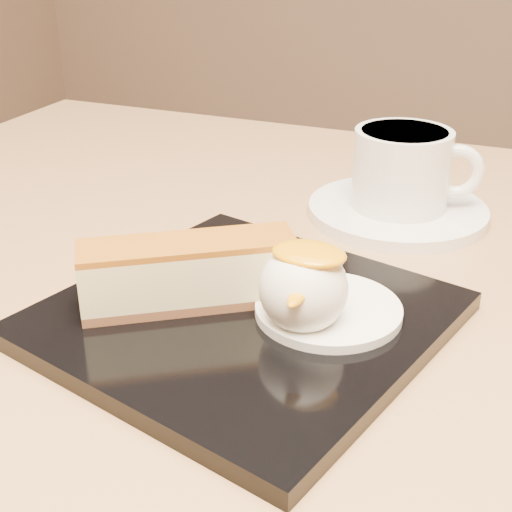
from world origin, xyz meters
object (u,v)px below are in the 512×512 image
at_px(table, 203,450).
at_px(dessert_plate, 244,318).
at_px(coffee_cup, 404,167).
at_px(saucer, 397,211).
at_px(ice_cream_scoop, 303,288).
at_px(cheesecake, 188,273).

height_order(table, dessert_plate, dessert_plate).
distance_m(dessert_plate, coffee_cup, 0.22).
relative_size(saucer, coffee_cup, 1.41).
bearing_deg(coffee_cup, saucer, 180.00).
bearing_deg(saucer, ice_cream_scoop, -92.86).
distance_m(table, coffee_cup, 0.28).
relative_size(table, dessert_plate, 3.64).
bearing_deg(dessert_plate, ice_cream_scoop, -7.13).
distance_m(table, ice_cream_scoop, 0.22).
relative_size(dessert_plate, cheesecake, 1.70).
bearing_deg(table, ice_cream_scoop, -26.94).
xyz_separation_m(dessert_plate, ice_cream_scoop, (0.04, -0.00, 0.03)).
relative_size(table, coffee_cup, 7.55).
bearing_deg(coffee_cup, ice_cream_scoop, -107.10).
height_order(saucer, coffee_cup, coffee_cup).
relative_size(table, ice_cream_scoop, 15.31).
height_order(table, cheesecake, cheesecake).
xyz_separation_m(table, coffee_cup, (0.11, 0.17, 0.20)).
bearing_deg(table, dessert_plate, -38.06).
bearing_deg(table, cheesecake, -66.87).
bearing_deg(dessert_plate, coffee_cup, 76.03).
xyz_separation_m(dessert_plate, coffee_cup, (0.05, 0.21, 0.04)).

